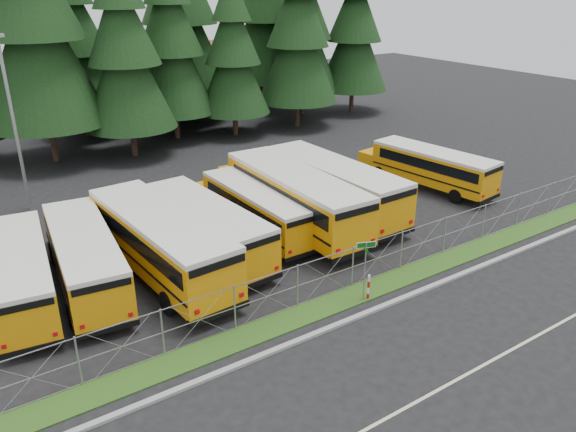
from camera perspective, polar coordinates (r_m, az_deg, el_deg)
The scene contains 27 objects.
ground at distance 27.05m, azimuth 6.74°, elevation -5.63°, with size 120.00×120.00×0.00m, color black.
curb at distance 25.09m, azimuth 11.36°, elevation -8.28°, with size 50.00×0.25×0.12m, color gray.
grass_verge at distance 25.95m, azimuth 9.18°, elevation -7.04°, with size 50.00×1.40×0.06m, color #1D4213.
road_lane_line at distance 22.62m, azimuth 20.29°, elevation -13.45°, with size 50.00×0.12×0.01m, color beige.
chainlink_fence at distance 25.93m, azimuth 8.27°, elevation -4.56°, with size 44.00×0.10×2.00m, color #94979C, non-canonical shape.
brick_building at distance 62.52m, azimuth -13.49°, elevation 13.40°, with size 22.00×10.00×6.00m, color brown.
bus_0 at distance 26.49m, azimuth -25.48°, elevation -5.38°, with size 2.35×9.97×2.61m, color orange, non-canonical shape.
bus_1 at distance 26.70m, azimuth -19.99°, elevation -4.07°, with size 2.47×10.45×2.74m, color orange, non-canonical shape.
bus_2 at distance 26.70m, azimuth -13.16°, elevation -2.74°, with size 2.82×11.96×3.13m, color orange, non-canonical shape.
bus_3 at distance 28.29m, azimuth -8.61°, elevation -1.23°, with size 2.51×10.65×2.79m, color orange, non-canonical shape.
bus_4 at distance 30.48m, azimuth -3.39°, elevation 0.65°, with size 2.35×9.96×2.61m, color orange, non-canonical shape.
bus_5 at distance 31.06m, azimuth 0.31°, elevation 1.78°, with size 2.93×12.43×3.26m, color orange, non-canonical shape.
bus_6 at distance 33.02m, azimuth 4.19°, elevation 2.95°, with size 2.84×12.03×3.15m, color orange, non-canonical shape.
bus_east at distance 38.20m, azimuth 14.07°, elevation 4.70°, with size 2.35×9.94×2.61m, color orange, non-canonical shape.
street_sign at distance 23.86m, azimuth 7.88°, elevation -4.32°, with size 0.79×0.52×2.81m.
striped_bollard at distance 24.65m, azimuth 8.18°, elevation -7.18°, with size 0.11×0.11×1.20m, color #B20C0C.
light_standard at distance 35.77m, azimuth -26.14°, elevation 8.80°, with size 0.70×0.35×10.14m.
conifer_3 at distance 44.76m, azimuth -24.43°, elevation 17.28°, with size 8.92×8.92×19.73m, color black, non-canonical shape.
conifer_4 at distance 44.42m, azimuth -16.30°, elevation 15.50°, with size 6.96×6.96×15.40m, color black, non-canonical shape.
conifer_5 at distance 48.84m, azimuth -11.85°, elevation 16.61°, with size 7.02×7.02×15.53m, color black, non-canonical shape.
conifer_6 at distance 49.25m, azimuth -5.63°, elevation 15.91°, with size 6.17×6.17×13.64m, color black, non-canonical shape.
conifer_7 at distance 52.12m, azimuth 1.00°, elevation 17.70°, with size 7.22×7.22×15.97m, color black, non-canonical shape.
conifer_8 at distance 57.13m, azimuth 1.48°, elevation 18.32°, with size 7.36×7.36×16.27m, color black, non-canonical shape.
conifer_9 at distance 58.69m, azimuth 6.76°, elevation 17.96°, with size 7.03×7.03×15.56m, color black, non-canonical shape.
conifer_11 at distance 51.80m, azimuth -20.77°, elevation 15.96°, with size 6.99×6.99×15.45m, color black, non-canonical shape.
conifer_12 at distance 55.19m, azimuth -11.02°, elevation 19.61°, with size 8.96×8.96×19.81m, color black, non-canonical shape.
conifer_13 at distance 60.68m, azimuth -2.35°, elevation 20.04°, with size 8.74×8.74×19.32m, color black, non-canonical shape.
Camera 1 is at (-15.76, -17.76, 12.96)m, focal length 35.00 mm.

